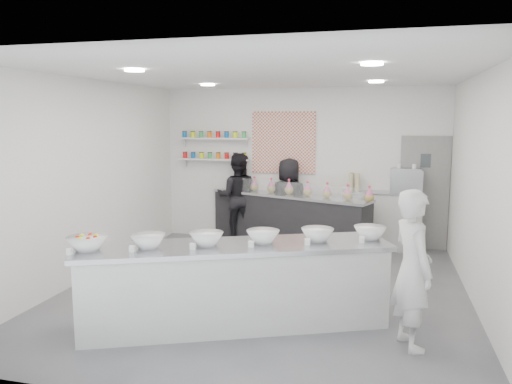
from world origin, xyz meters
TOP-DOWN VIEW (x-y plane):
  - floor at (0.00, 0.00)m, footprint 6.00×6.00m
  - ceiling at (0.00, 0.00)m, footprint 6.00×6.00m
  - back_wall at (0.00, 3.00)m, footprint 5.50×0.00m
  - left_wall at (-2.75, 0.00)m, footprint 0.00×6.00m
  - right_wall at (2.75, 0.00)m, footprint 0.00×6.00m
  - back_door at (2.30, 2.97)m, footprint 0.88×0.04m
  - pattern_panel at (-0.35, 2.98)m, footprint 1.25×0.03m
  - jar_shelf_lower at (-1.75, 2.90)m, footprint 1.45×0.22m
  - jar_shelf_upper at (-1.75, 2.90)m, footprint 1.45×0.22m
  - preserve_jars at (-1.75, 2.88)m, footprint 1.45×0.10m
  - downlight_0 at (-1.40, -1.00)m, footprint 0.24×0.24m
  - downlight_1 at (1.40, -1.00)m, footprint 0.24×0.24m
  - downlight_2 at (-1.40, 1.60)m, footprint 0.24×0.24m
  - downlight_3 at (1.40, 1.60)m, footprint 0.24×0.24m
  - prep_counter at (-0.06, -1.28)m, footprint 3.60×2.17m
  - back_bar at (-0.16, 2.58)m, footprint 3.21×1.67m
  - sneeze_guard at (-0.26, 2.32)m, footprint 2.97×1.12m
  - espresso_ledge at (1.55, 2.78)m, footprint 1.45×0.46m
  - espresso_machine at (1.97, 2.78)m, footprint 0.56×0.39m
  - cup_stacks at (1.04, 2.78)m, footprint 0.24×0.24m
  - prep_bowls at (-0.06, -1.28)m, footprint 3.53×1.90m
  - label_cards at (-0.26, -1.75)m, footprint 3.31×0.04m
  - cookie_bags at (-0.16, 2.58)m, footprint 3.21×1.33m
  - woman_prep at (1.89, -1.33)m, footprint 0.62×0.73m
  - staff_left at (-1.25, 2.83)m, footprint 0.94×0.79m
  - staff_right at (-0.21, 2.83)m, footprint 0.88×0.64m

SIDE VIEW (x-z plane):
  - floor at x=0.00m, z-range 0.00..0.00m
  - prep_counter at x=-0.06m, z-range 0.00..0.97m
  - back_bar at x=-0.16m, z-range 0.00..1.00m
  - espresso_ledge at x=1.55m, z-range 0.00..1.07m
  - staff_right at x=-0.21m, z-range 0.00..1.66m
  - woman_prep at x=1.89m, z-range 0.00..1.69m
  - staff_left at x=-1.25m, z-range 0.00..1.74m
  - label_cards at x=-0.26m, z-range 0.97..1.04m
  - back_door at x=2.30m, z-range 0.00..2.10m
  - prep_bowls at x=-0.06m, z-range 0.97..1.13m
  - sneeze_guard at x=-0.26m, z-range 1.00..1.27m
  - cookie_bags at x=-0.16m, z-range 1.00..1.28m
  - cup_stacks at x=1.04m, z-range 1.07..1.40m
  - espresso_machine at x=1.97m, z-range 1.07..1.50m
  - back_wall at x=0.00m, z-range -1.25..4.25m
  - left_wall at x=-2.75m, z-range -1.50..4.50m
  - right_wall at x=2.75m, z-range -1.50..4.50m
  - jar_shelf_lower at x=-1.75m, z-range 1.58..1.62m
  - preserve_jars at x=-1.75m, z-range 1.60..2.16m
  - pattern_panel at x=-0.35m, z-range 1.35..2.55m
  - jar_shelf_upper at x=-1.75m, z-range 2.00..2.04m
  - downlight_0 at x=-1.40m, z-range 2.97..2.99m
  - downlight_1 at x=1.40m, z-range 2.97..2.99m
  - downlight_2 at x=-1.40m, z-range 2.97..2.99m
  - downlight_3 at x=1.40m, z-range 2.97..2.99m
  - ceiling at x=0.00m, z-range 3.00..3.00m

